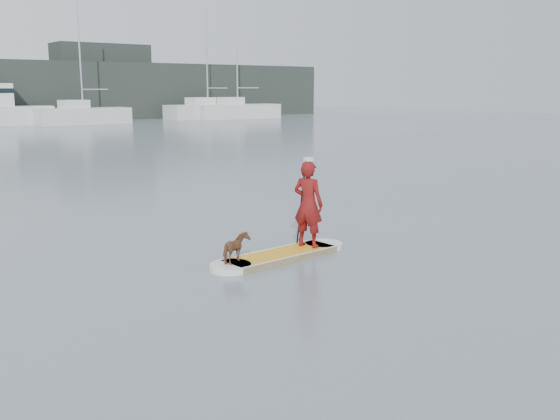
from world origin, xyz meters
TOP-DOWN VIEW (x-y plane):
  - ground at (0.00, 0.00)m, footprint 140.00×140.00m
  - paddleboard at (-1.38, -3.44)m, footprint 3.29×0.96m
  - paddler at (-0.60, -3.38)m, footprint 0.65×0.77m
  - white_cap at (-0.60, -3.38)m, footprint 0.22×0.22m
  - dog at (-2.49, -3.51)m, footprint 0.73×0.57m
  - paddle at (-0.60, -3.15)m, footprint 0.10×0.30m
  - sailboat_e at (12.28, 44.92)m, footprint 8.62×3.03m
  - sailboat_f at (26.87, 46.72)m, footprint 9.89×3.52m
  - shore_building_east at (18.00, 54.00)m, footprint 10.00×4.00m
  - sailboat_g at (29.62, 44.98)m, footprint 9.68×3.89m

SIDE VIEW (x-z plane):
  - ground at x=0.00m, z-range 0.00..0.00m
  - paddleboard at x=-1.38m, z-range 0.00..0.12m
  - dog at x=-2.49m, z-range 0.12..0.68m
  - paddle at x=-0.60m, z-range -0.20..1.80m
  - sailboat_e at x=12.28m, z-range -5.31..7.08m
  - sailboat_g at x=29.62m, z-range -4.90..6.73m
  - sailboat_f at x=26.87m, z-range -6.29..8.26m
  - paddler at x=-0.60m, z-range 0.12..1.93m
  - white_cap at x=-0.60m, z-range 1.93..2.00m
  - shore_building_east at x=18.00m, z-range 0.00..8.00m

